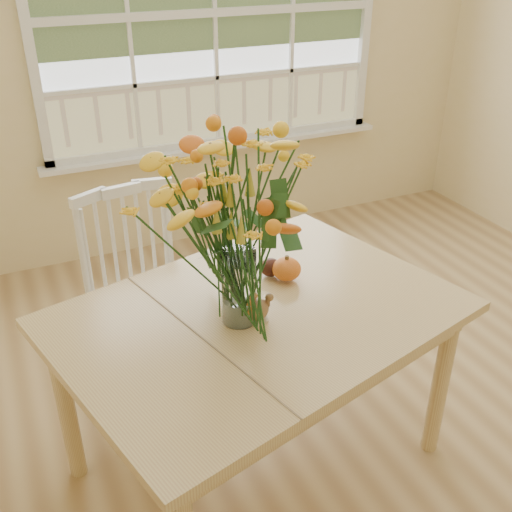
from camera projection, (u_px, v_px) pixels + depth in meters
name	position (u px, v px, depth m)	size (l,w,h in m)	color
floor	(399.00, 433.00, 2.73)	(4.00, 4.50, 0.01)	#A37F4F
wall_back	(214.00, 45.00, 3.87)	(4.00, 0.02, 2.70)	beige
window	(215.00, 16.00, 3.75)	(2.42, 0.12, 1.74)	silver
dining_table	(258.00, 330.00, 2.26)	(1.66, 1.36, 0.77)	tan
windsor_chair	(140.00, 286.00, 2.77)	(0.52, 0.50, 1.00)	white
flower_vase	(238.00, 215.00, 1.96)	(0.59, 0.59, 0.70)	white
pumpkin	(287.00, 270.00, 2.39)	(0.12, 0.12, 0.09)	#C85D17
turkey_figurine	(258.00, 310.00, 2.14)	(0.12, 0.11, 0.12)	#CCB78C
dark_gourd	(270.00, 268.00, 2.42)	(0.13, 0.08, 0.08)	#38160F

